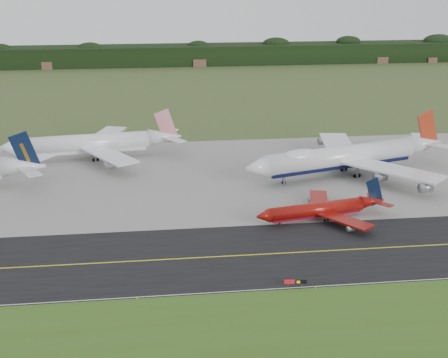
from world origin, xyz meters
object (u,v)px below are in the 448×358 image
Objects in this scene: jet_ba_747 at (347,156)px; jet_red_737 at (323,209)px; jet_star_tail at (93,143)px; taxiway_sign at (295,282)px.

jet_red_737 is (-16.32, -32.72, -3.32)m from jet_ba_747.
jet_star_tail reaches higher than jet_red_737.
jet_star_tail is at bearing 116.38° from taxiway_sign.
jet_star_tail is 102.87m from taxiway_sign.
jet_ba_747 is at bearing -18.88° from jet_star_tail.
taxiway_sign is at bearing -113.83° from jet_red_737.
jet_ba_747 is 81.00m from jet_star_tail.
jet_red_737 reaches higher than taxiway_sign.
taxiway_sign is (45.68, -92.09, -4.08)m from jet_star_tail.
jet_ba_747 is 36.71m from jet_red_737.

